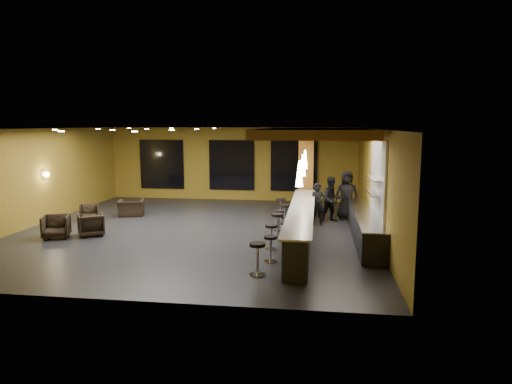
# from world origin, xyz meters

# --- Properties ---
(floor) EXTENTS (12.00, 13.00, 0.10)m
(floor) POSITION_xyz_m (0.00, 0.00, -0.05)
(floor) COLOR black
(floor) RESTS_ON ground
(ceiling) EXTENTS (12.00, 13.00, 0.10)m
(ceiling) POSITION_xyz_m (0.00, 0.00, 3.55)
(ceiling) COLOR black
(wall_back) EXTENTS (12.00, 0.10, 3.50)m
(wall_back) POSITION_xyz_m (0.00, 6.55, 1.75)
(wall_back) COLOR olive
(wall_back) RESTS_ON floor
(wall_front) EXTENTS (12.00, 0.10, 3.50)m
(wall_front) POSITION_xyz_m (0.00, -6.55, 1.75)
(wall_front) COLOR olive
(wall_front) RESTS_ON floor
(wall_left) EXTENTS (0.10, 13.00, 3.50)m
(wall_left) POSITION_xyz_m (-6.05, 0.00, 1.75)
(wall_left) COLOR olive
(wall_left) RESTS_ON floor
(wall_right) EXTENTS (0.10, 13.00, 3.50)m
(wall_right) POSITION_xyz_m (6.05, 0.00, 1.75)
(wall_right) COLOR olive
(wall_right) RESTS_ON floor
(wood_soffit) EXTENTS (3.60, 8.00, 0.28)m
(wood_soffit) POSITION_xyz_m (4.00, 1.00, 3.36)
(wood_soffit) COLOR #9B662D
(wood_soffit) RESTS_ON ceiling
(window_left) EXTENTS (2.20, 0.06, 2.40)m
(window_left) POSITION_xyz_m (-3.50, 6.44, 1.70)
(window_left) COLOR black
(window_left) RESTS_ON wall_back
(window_center) EXTENTS (2.20, 0.06, 2.40)m
(window_center) POSITION_xyz_m (0.00, 6.44, 1.70)
(window_center) COLOR black
(window_center) RESTS_ON wall_back
(window_right) EXTENTS (2.20, 0.06, 2.40)m
(window_right) POSITION_xyz_m (3.00, 6.44, 1.70)
(window_right) COLOR black
(window_right) RESTS_ON wall_back
(tile_backsplash) EXTENTS (0.06, 3.20, 2.40)m
(tile_backsplash) POSITION_xyz_m (5.96, -1.00, 2.00)
(tile_backsplash) COLOR white
(tile_backsplash) RESTS_ON wall_right
(bar_counter) EXTENTS (0.60, 8.00, 1.00)m
(bar_counter) POSITION_xyz_m (3.65, -1.00, 0.50)
(bar_counter) COLOR black
(bar_counter) RESTS_ON floor
(bar_top) EXTENTS (0.78, 8.10, 0.05)m
(bar_top) POSITION_xyz_m (3.65, -1.00, 1.02)
(bar_top) COLOR beige
(bar_top) RESTS_ON bar_counter
(prep_counter) EXTENTS (0.70, 6.00, 0.86)m
(prep_counter) POSITION_xyz_m (5.65, -0.50, 0.43)
(prep_counter) COLOR black
(prep_counter) RESTS_ON floor
(prep_top) EXTENTS (0.72, 6.00, 0.03)m
(prep_top) POSITION_xyz_m (5.65, -0.50, 0.89)
(prep_top) COLOR silver
(prep_top) RESTS_ON prep_counter
(wall_shelf_lower) EXTENTS (0.30, 1.50, 0.03)m
(wall_shelf_lower) POSITION_xyz_m (5.82, -1.20, 1.60)
(wall_shelf_lower) COLOR silver
(wall_shelf_lower) RESTS_ON wall_right
(wall_shelf_upper) EXTENTS (0.30, 1.50, 0.03)m
(wall_shelf_upper) POSITION_xyz_m (5.82, -1.20, 2.05)
(wall_shelf_upper) COLOR silver
(wall_shelf_upper) RESTS_ON wall_right
(column) EXTENTS (0.60, 0.60, 3.50)m
(column) POSITION_xyz_m (3.65, 3.60, 1.75)
(column) COLOR #9C6423
(column) RESTS_ON floor
(wall_sconce) EXTENTS (0.22, 0.22, 0.22)m
(wall_sconce) POSITION_xyz_m (-5.88, 0.50, 1.80)
(wall_sconce) COLOR #FFE5B2
(wall_sconce) RESTS_ON wall_left
(pendant_0) EXTENTS (0.20, 0.20, 0.70)m
(pendant_0) POSITION_xyz_m (3.65, -3.00, 2.35)
(pendant_0) COLOR white
(pendant_0) RESTS_ON wood_soffit
(pendant_1) EXTENTS (0.20, 0.20, 0.70)m
(pendant_1) POSITION_xyz_m (3.65, -0.50, 2.35)
(pendant_1) COLOR white
(pendant_1) RESTS_ON wood_soffit
(pendant_2) EXTENTS (0.20, 0.20, 0.70)m
(pendant_2) POSITION_xyz_m (3.65, 2.00, 2.35)
(pendant_2) COLOR white
(pendant_2) RESTS_ON wood_soffit
(staff_a) EXTENTS (0.58, 0.39, 1.54)m
(staff_a) POSITION_xyz_m (4.15, 1.35, 0.77)
(staff_a) COLOR black
(staff_a) RESTS_ON floor
(staff_b) EXTENTS (1.00, 0.89, 1.70)m
(staff_b) POSITION_xyz_m (4.68, 2.00, 0.85)
(staff_b) COLOR black
(staff_b) RESTS_ON floor
(staff_c) EXTENTS (0.99, 0.71, 1.89)m
(staff_c) POSITION_xyz_m (5.25, 2.48, 0.95)
(staff_c) COLOR black
(staff_c) RESTS_ON floor
(armchair_a) EXTENTS (1.04, 1.05, 0.75)m
(armchair_a) POSITION_xyz_m (-4.22, -1.75, 0.37)
(armchair_a) COLOR black
(armchair_a) RESTS_ON floor
(armchair_b) EXTENTS (1.10, 1.10, 0.73)m
(armchair_b) POSITION_xyz_m (-3.27, -1.28, 0.37)
(armchair_b) COLOR black
(armchair_b) RESTS_ON floor
(armchair_c) EXTENTS (0.90, 0.91, 0.62)m
(armchair_c) POSITION_xyz_m (-4.52, 0.97, 0.31)
(armchair_c) COLOR black
(armchair_c) RESTS_ON floor
(armchair_d) EXTENTS (1.19, 1.10, 0.64)m
(armchair_d) POSITION_xyz_m (-3.27, 2.03, 0.32)
(armchair_d) COLOR black
(armchair_d) RESTS_ON floor
(bar_stool_0) EXTENTS (0.41, 0.41, 0.81)m
(bar_stool_0) POSITION_xyz_m (2.72, -4.53, 0.52)
(bar_stool_0) COLOR silver
(bar_stool_0) RESTS_ON floor
(bar_stool_1) EXTENTS (0.36, 0.36, 0.71)m
(bar_stool_1) POSITION_xyz_m (2.92, -3.41, 0.46)
(bar_stool_1) COLOR silver
(bar_stool_1) RESTS_ON floor
(bar_stool_2) EXTENTS (0.38, 0.38, 0.74)m
(bar_stool_2) POSITION_xyz_m (2.82, -2.18, 0.48)
(bar_stool_2) COLOR silver
(bar_stool_2) RESTS_ON floor
(bar_stool_3) EXTENTS (0.42, 0.42, 0.82)m
(bar_stool_3) POSITION_xyz_m (2.88, -0.87, 0.53)
(bar_stool_3) COLOR silver
(bar_stool_3) RESTS_ON floor
(bar_stool_4) EXTENTS (0.38, 0.38, 0.74)m
(bar_stool_4) POSITION_xyz_m (2.85, 0.09, 0.48)
(bar_stool_4) COLOR silver
(bar_stool_4) RESTS_ON floor
(bar_stool_5) EXTENTS (0.38, 0.38, 0.76)m
(bar_stool_5) POSITION_xyz_m (2.97, 1.16, 0.48)
(bar_stool_5) COLOR silver
(bar_stool_5) RESTS_ON floor
(bar_stool_6) EXTENTS (0.40, 0.40, 0.78)m
(bar_stool_6) POSITION_xyz_m (2.73, 2.30, 0.50)
(bar_stool_6) COLOR silver
(bar_stool_6) RESTS_ON floor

